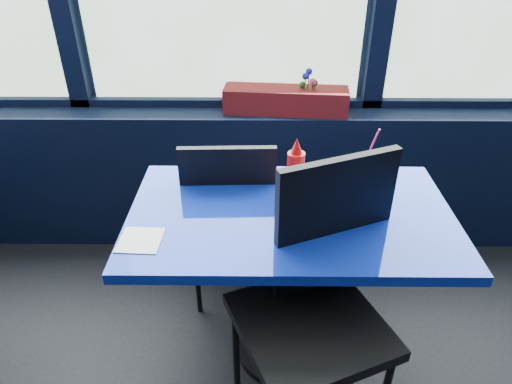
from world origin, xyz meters
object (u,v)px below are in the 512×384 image
near_table (289,250)px  planter_box (286,100)px  flower_vase (308,100)px  food_basket (320,204)px  chair_near_back (232,212)px  soda_cup (364,177)px  ketchup_bottle (295,172)px  chair_near_front (320,288)px

near_table → planter_box: planter_box is taller
flower_vase → food_basket: (-0.02, -0.83, -0.09)m
chair_near_back → soda_cup: size_ratio=3.19×
flower_vase → soda_cup: (0.16, -0.69, -0.05)m
near_table → food_basket: bearing=0.2°
chair_near_back → ketchup_bottle: (0.26, -0.21, 0.34)m
chair_near_front → planter_box: size_ratio=1.62×
chair_near_front → planter_box: (-0.08, 1.09, 0.27)m
near_table → flower_vase: size_ratio=5.18×
near_table → soda_cup: size_ratio=4.19×
planter_box → soda_cup: 0.77m
near_table → chair_near_back: bearing=127.0°
chair_near_back → flower_vase: bearing=-127.6°
planter_box → flower_vase: (0.11, -0.02, 0.01)m
near_table → chair_near_back: chair_near_back is taller
ketchup_bottle → near_table: bearing=-100.1°
chair_near_front → planter_box: bearing=71.1°
flower_vase → ketchup_bottle: flower_vase is taller
near_table → soda_cup: soda_cup is taller
near_table → planter_box: 0.91m
planter_box → food_basket: 0.86m
chair_near_back → planter_box: size_ratio=1.43×
soda_cup → chair_near_back: bearing=161.3°
chair_near_back → ketchup_bottle: 0.48m
chair_near_front → flower_vase: (0.04, 1.07, 0.28)m
near_table → chair_near_front: (0.09, -0.24, 0.03)m
near_table → planter_box: bearing=88.9°
planter_box → food_basket: size_ratio=2.19×
soda_cup → planter_box: bearing=110.8°
chair_near_front → food_basket: (0.02, 0.24, 0.19)m
near_table → planter_box: size_ratio=1.88×
chair_near_front → soda_cup: soda_cup is taller
near_table → planter_box: (0.02, 0.86, 0.30)m
chair_near_front → soda_cup: bearing=39.8°
near_table → flower_vase: (0.13, 0.83, 0.30)m
flower_vase → planter_box: bearing=169.5°
flower_vase → near_table: bearing=-98.7°
planter_box → ketchup_bottle: size_ratio=2.55×
chair_near_front → soda_cup: (0.20, 0.38, 0.23)m
chair_near_back → planter_box: planter_box is taller
planter_box → soda_cup: size_ratio=2.22×
chair_near_back → flower_vase: (0.37, 0.51, 0.35)m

